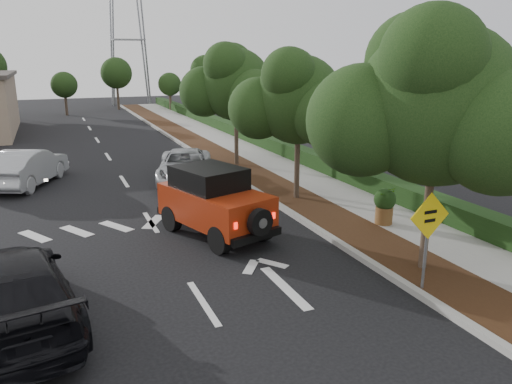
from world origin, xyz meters
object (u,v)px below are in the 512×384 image
red_jeep (211,201)px  black_suv_oncoming (10,290)px  speed_hump_sign (428,228)px  silver_suv_ahead (185,166)px

red_jeep → black_suv_oncoming: size_ratio=0.78×
red_jeep → speed_hump_sign: speed_hump_sign is taller
speed_hump_sign → silver_suv_ahead: bearing=99.7°
silver_suv_ahead → black_suv_oncoming: 12.19m
silver_suv_ahead → red_jeep: bearing=-81.3°
silver_suv_ahead → black_suv_oncoming: black_suv_oncoming is taller
red_jeep → silver_suv_ahead: (0.94, 6.77, -0.38)m
black_suv_oncoming → red_jeep: bearing=-154.5°
red_jeep → speed_hump_sign: bearing=-78.2°
red_jeep → silver_suv_ahead: bearing=63.9°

